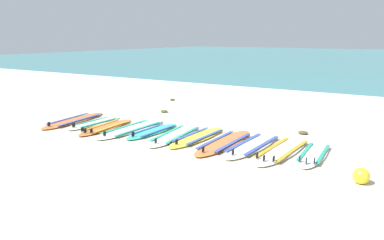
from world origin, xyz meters
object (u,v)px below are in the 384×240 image
at_px(surfboard_0, 74,120).
at_px(surfboard_7, 224,142).
at_px(surfboard_8, 253,145).
at_px(surfboard_5, 175,135).
at_px(surfboard_3, 132,129).
at_px(surfboard_10, 314,154).
at_px(surfboard_6, 198,137).
at_px(surfboard_1, 95,123).
at_px(surfboard_2, 106,127).
at_px(beach_ball, 361,176).
at_px(surfboard_4, 153,131).
at_px(surfboard_9, 282,150).

distance_m(surfboard_0, surfboard_7, 4.70).
height_order(surfboard_0, surfboard_8, same).
bearing_deg(surfboard_0, surfboard_5, 2.90).
distance_m(surfboard_3, surfboard_10, 4.59).
distance_m(surfboard_0, surfboard_5, 3.38).
bearing_deg(surfboard_3, surfboard_0, -177.01).
bearing_deg(surfboard_6, surfboard_3, -174.10).
height_order(surfboard_1, surfboard_6, same).
relative_size(surfboard_1, surfboard_2, 0.89).
bearing_deg(beach_ball, surfboard_5, 168.50).
xyz_separation_m(surfboard_4, surfboard_8, (2.64, 0.17, -0.00)).
xyz_separation_m(surfboard_1, surfboard_9, (5.25, 0.26, 0.00)).
relative_size(surfboard_1, surfboard_6, 0.84).
distance_m(surfboard_1, surfboard_4, 1.93).
xyz_separation_m(surfboard_1, surfboard_7, (3.93, 0.16, -0.00)).
bearing_deg(surfboard_1, surfboard_3, 1.95).
xyz_separation_m(surfboard_1, surfboard_8, (4.57, 0.29, -0.00)).
distance_m(surfboard_1, beach_ball, 6.97).
bearing_deg(surfboard_7, surfboard_9, 4.58).
bearing_deg(surfboard_10, surfboard_0, -176.61).
bearing_deg(surfboard_9, beach_ball, -31.59).
distance_m(surfboard_2, surfboard_7, 3.34).
xyz_separation_m(surfboard_6, surfboard_9, (2.07, 0.02, 0.00)).
relative_size(surfboard_0, surfboard_4, 1.26).
distance_m(surfboard_5, beach_ball, 4.40).
bearing_deg(surfboard_1, surfboard_7, 2.28).
bearing_deg(surfboard_1, beach_ball, -6.34).
height_order(surfboard_0, surfboard_10, same).
bearing_deg(surfboard_8, surfboard_3, -175.70).
bearing_deg(surfboard_7, surfboard_3, -177.56).
bearing_deg(beach_ball, surfboard_6, 164.97).
xyz_separation_m(surfboard_7, beach_ball, (3.00, -0.93, 0.10)).
height_order(surfboard_2, surfboard_7, same).
relative_size(surfboard_0, surfboard_3, 0.97).
bearing_deg(surfboard_1, surfboard_2, -16.39).
bearing_deg(surfboard_5, surfboard_7, 2.12).
distance_m(surfboard_7, surfboard_10, 1.96).
xyz_separation_m(surfboard_8, surfboard_9, (0.68, -0.03, 0.00)).
relative_size(surfboard_4, surfboard_9, 0.78).
height_order(surfboard_3, surfboard_9, same).
height_order(surfboard_7, surfboard_8, same).
bearing_deg(surfboard_10, beach_ball, -46.57).
height_order(surfboard_1, surfboard_3, same).
distance_m(surfboard_7, surfboard_8, 0.65).
relative_size(surfboard_1, surfboard_10, 0.96).
relative_size(surfboard_9, beach_ball, 9.20).
distance_m(surfboard_6, surfboard_10, 2.71).
bearing_deg(beach_ball, surfboard_9, 148.41).
relative_size(surfboard_10, beach_ball, 7.31).
bearing_deg(surfboard_3, surfboard_4, 7.26).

